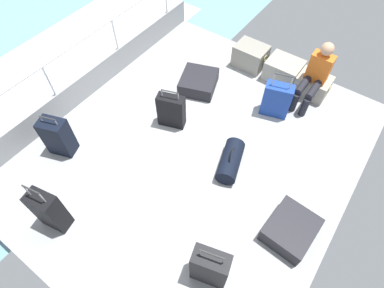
# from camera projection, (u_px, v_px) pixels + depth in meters

# --- Properties ---
(ground_plane) EXTENTS (4.40, 5.20, 0.06)m
(ground_plane) POSITION_uv_depth(u_px,v_px,m) (196.00, 150.00, 4.82)
(ground_plane) COLOR #939699
(gunwale_port) EXTENTS (0.06, 5.20, 0.45)m
(gunwale_port) POSITION_uv_depth(u_px,v_px,m) (92.00, 80.00, 5.36)
(gunwale_port) COLOR #939699
(gunwale_port) RESTS_ON ground_plane
(railing_port) EXTENTS (0.04, 4.20, 1.02)m
(railing_port) POSITION_uv_depth(u_px,v_px,m) (83.00, 54.00, 4.91)
(railing_port) COLOR silver
(railing_port) RESTS_ON ground_plane
(sea_wake) EXTENTS (12.00, 12.00, 0.01)m
(sea_wake) POSITION_uv_depth(u_px,v_px,m) (49.00, 73.00, 6.30)
(sea_wake) COLOR #6B99A8
(sea_wake) RESTS_ON ground_plane
(cargo_crate_0) EXTENTS (0.60, 0.43, 0.42)m
(cargo_crate_0) POSITION_uv_depth(u_px,v_px,m) (250.00, 56.00, 5.76)
(cargo_crate_0) COLOR gray
(cargo_crate_0) RESTS_ON ground_plane
(cargo_crate_1) EXTENTS (0.62, 0.48, 0.38)m
(cargo_crate_1) POSITION_uv_depth(u_px,v_px,m) (283.00, 70.00, 5.56)
(cargo_crate_1) COLOR gray
(cargo_crate_1) RESTS_ON ground_plane
(cargo_crate_2) EXTENTS (0.57, 0.42, 0.35)m
(cargo_crate_2) POSITION_uv_depth(u_px,v_px,m) (313.00, 85.00, 5.35)
(cargo_crate_2) COLOR #9E9989
(cargo_crate_2) RESTS_ON ground_plane
(passenger_seated) EXTENTS (0.34, 0.66, 1.05)m
(passenger_seated) POSITION_uv_depth(u_px,v_px,m) (315.00, 75.00, 4.97)
(passenger_seated) COLOR orange
(passenger_seated) RESTS_ON ground_plane
(suitcase_0) EXTENTS (0.45, 0.31, 0.72)m
(suitcase_0) POSITION_uv_depth(u_px,v_px,m) (171.00, 111.00, 4.85)
(suitcase_0) COLOR black
(suitcase_0) RESTS_ON ground_plane
(suitcase_1) EXTENTS (0.77, 0.80, 0.24)m
(suitcase_1) POSITION_uv_depth(u_px,v_px,m) (199.00, 82.00, 5.48)
(suitcase_1) COLOR black
(suitcase_1) RESTS_ON ground_plane
(suitcase_2) EXTENTS (0.39, 0.28, 0.91)m
(suitcase_2) POSITION_uv_depth(u_px,v_px,m) (49.00, 211.00, 3.83)
(suitcase_2) COLOR black
(suitcase_2) RESTS_ON ground_plane
(suitcase_3) EXTENTS (0.44, 0.36, 0.74)m
(suitcase_3) POSITION_uv_depth(u_px,v_px,m) (58.00, 137.00, 4.53)
(suitcase_3) COLOR black
(suitcase_3) RESTS_ON ground_plane
(suitcase_4) EXTENTS (0.45, 0.32, 0.80)m
(suitcase_4) POSITION_uv_depth(u_px,v_px,m) (210.00, 267.00, 3.46)
(suitcase_4) COLOR black
(suitcase_4) RESTS_ON ground_plane
(suitcase_5) EXTENTS (0.48, 0.34, 0.82)m
(suitcase_5) POSITION_uv_depth(u_px,v_px,m) (276.00, 100.00, 4.99)
(suitcase_5) COLOR navy
(suitcase_5) RESTS_ON ground_plane
(suitcase_6) EXTENTS (0.59, 0.66, 0.26)m
(suitcase_6) POSITION_uv_depth(u_px,v_px,m) (291.00, 229.00, 3.92)
(suitcase_6) COLOR black
(suitcase_6) RESTS_ON ground_plane
(duffel_bag) EXTENTS (0.46, 0.70, 0.42)m
(duffel_bag) POSITION_uv_depth(u_px,v_px,m) (230.00, 161.00, 4.50)
(duffel_bag) COLOR black
(duffel_bag) RESTS_ON ground_plane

